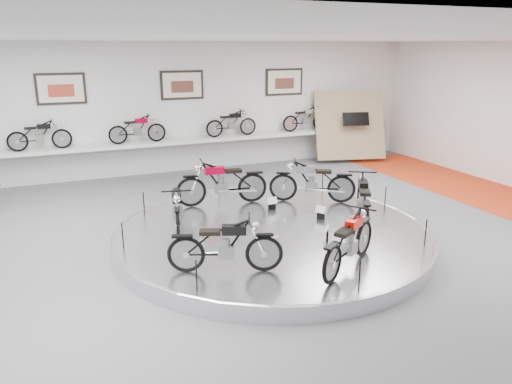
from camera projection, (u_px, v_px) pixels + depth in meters
name	position (u px, v px, depth m)	size (l,w,h in m)	color
floor	(278.00, 247.00, 9.96)	(16.00, 16.00, 0.00)	#565659
ceiling	(281.00, 38.00, 8.83)	(16.00, 16.00, 0.00)	white
wall_back	(183.00, 108.00, 15.57)	(16.00, 16.00, 0.00)	silver
dado_band	(185.00, 153.00, 15.97)	(15.68, 0.04, 1.10)	#BCBCBA
display_platform	(272.00, 235.00, 10.18)	(6.40, 6.40, 0.30)	silver
platform_rim	(272.00, 230.00, 10.15)	(6.40, 6.40, 0.10)	#B2B2BA
shelf	(187.00, 141.00, 15.59)	(11.00, 0.55, 0.10)	silver
poster_left	(61.00, 89.00, 14.03)	(1.35, 0.06, 0.88)	#EDE8CB
poster_center	(182.00, 85.00, 15.34)	(1.35, 0.06, 0.88)	#EDE8CB
poster_right	(284.00, 82.00, 16.65)	(1.35, 0.06, 0.88)	#EDE8CB
display_panel	(350.00, 125.00, 17.09)	(2.40, 0.12, 2.40)	#8F7658
shelf_bike_a	(40.00, 137.00, 13.90)	(1.22, 0.42, 0.73)	black
shelf_bike_b	(137.00, 131.00, 14.91)	(1.22, 0.42, 0.73)	maroon
shelf_bike_c	(231.00, 125.00, 16.04)	(1.22, 0.42, 0.73)	black
shelf_bike_d	(305.00, 120.00, 17.05)	(1.22, 0.42, 0.73)	#9E9DA2
bike_a	(312.00, 181.00, 11.72)	(1.72, 0.61, 1.01)	#9E9DA2
bike_b	(222.00, 182.00, 11.52)	(1.82, 0.64, 1.07)	maroon
bike_c	(177.00, 208.00, 9.89)	(1.63, 0.58, 0.96)	black
bike_d	(225.00, 245.00, 8.07)	(1.60, 0.56, 0.94)	black
bike_e	(349.00, 241.00, 8.19)	(1.64, 0.58, 0.97)	#BA0500
bike_f	(363.00, 200.00, 10.26)	(1.74, 0.61, 1.02)	black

